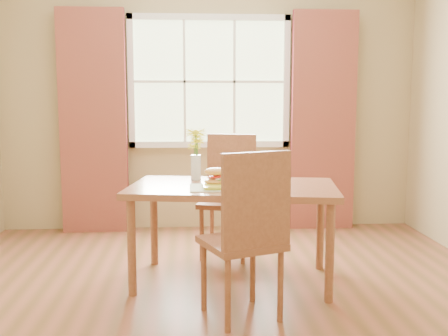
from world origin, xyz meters
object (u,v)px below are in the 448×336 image
Objects in this scene: water_glass at (262,179)px; chair_far at (229,189)px; dining_table at (233,195)px; chair_near at (248,229)px; croissant_sandwich at (216,176)px; flower_vase at (196,148)px.

chair_far is at bearing 101.91° from water_glass.
chair_near is at bearing -78.28° from dining_table.
chair_near is 1.41m from chair_far.
chair_far is (-0.01, 1.41, -0.01)m from chair_near.
water_glass is (0.16, 0.60, 0.20)m from chair_near.
chair_near is 8.57× the size of water_glass.
croissant_sandwich is at bearing -143.58° from dining_table.
croissant_sandwich is (-0.16, 0.64, 0.22)m from chair_near.
chair_far is 0.86m from water_glass.
water_glass is at bearing -19.20° from dining_table.
chair_far is 2.60× the size of flower_vase.
chair_far is at bearing 96.96° from dining_table.
flower_vase reaches higher than chair_far.
water_glass is (0.20, -0.11, 0.13)m from dining_table.
croissant_sandwich is at bearing -68.50° from flower_vase.
chair_far is 0.66m from flower_vase.
croissant_sandwich reaches higher than dining_table.
dining_table is 1.54× the size of chair_far.
croissant_sandwich is 0.33m from water_glass.
chair_near reaches higher than chair_far.
dining_table is at bearing -75.40° from chair_far.
dining_table is 0.71m from chair_near.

